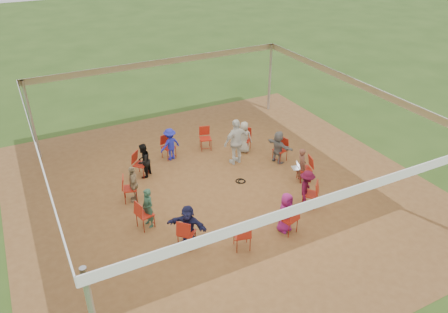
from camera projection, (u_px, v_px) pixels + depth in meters
name	position (u px, v px, depth m)	size (l,w,h in m)	color
ground	(221.00, 190.00, 14.34)	(80.00, 80.00, 0.00)	#2B4816
dirt_patch	(221.00, 190.00, 14.33)	(13.00, 13.00, 0.00)	brown
tent	(220.00, 125.00, 13.17)	(10.33, 10.33, 3.00)	#B2B2B7
chair_0	(305.00, 169.00, 14.63)	(0.42, 0.44, 0.90)	#A41F11
chair_1	(280.00, 150.00, 15.79)	(0.42, 0.44, 0.90)	#A41F11
chair_2	(245.00, 140.00, 16.50)	(0.42, 0.44, 0.90)	#A41F11
chair_3	(205.00, 139.00, 16.57)	(0.42, 0.44, 0.90)	#A41F11
chair_4	(168.00, 147.00, 15.99)	(0.42, 0.44, 0.90)	#A41F11
chair_5	(141.00, 164.00, 14.90)	(0.42, 0.44, 0.90)	#A41F11
chair_6	(130.00, 189.00, 13.60)	(0.42, 0.44, 0.90)	#A41F11
chair_7	(145.00, 214.00, 12.44)	(0.42, 0.44, 0.90)	#A41F11
chair_8	(187.00, 233.00, 11.73)	(0.42, 0.44, 0.90)	#A41F11
chair_9	(242.00, 235.00, 11.66)	(0.42, 0.44, 0.90)	#A41F11
chair_10	(289.00, 219.00, 12.25)	(0.42, 0.44, 0.90)	#A41F11
chair_11	(310.00, 194.00, 13.34)	(0.42, 0.44, 0.90)	#A41F11
person_seated_0	(302.00, 165.00, 14.53)	(0.45, 0.29, 1.23)	brown
person_seated_1	(278.00, 147.00, 15.64)	(1.14, 0.42, 1.23)	slate
person_seated_2	(244.00, 137.00, 16.32)	(0.60, 0.34, 1.23)	#9E9C8C
person_seated_3	(170.00, 144.00, 15.83)	(0.79, 0.39, 1.23)	#1A209E
person_seated_4	(143.00, 161.00, 14.78)	(0.60, 0.34, 1.23)	black
person_seated_5	(133.00, 184.00, 13.54)	(0.72, 0.37, 1.23)	#998462
person_seated_6	(148.00, 208.00, 12.42)	(0.45, 0.29, 1.23)	#274C39
person_seated_7	(188.00, 225.00, 11.74)	(1.14, 0.42, 1.23)	#181A40
person_seated_8	(286.00, 212.00, 12.24)	(0.60, 0.34, 1.23)	#8B1A6A
person_seated_9	(306.00, 189.00, 13.29)	(0.79, 0.39, 1.23)	#470920
standing_person	(236.00, 142.00, 15.47)	(1.00, 0.51, 1.71)	silver
cable_coil	(241.00, 181.00, 14.77)	(0.40, 0.40, 0.03)	black
laptop	(297.00, 166.00, 14.52)	(0.31, 0.36, 0.21)	#B7B7BC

